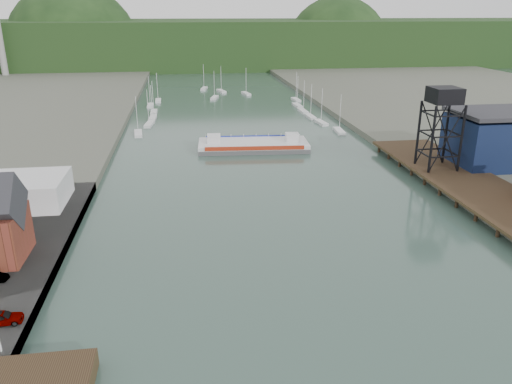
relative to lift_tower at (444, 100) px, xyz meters
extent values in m
cube|color=black|center=(2.00, -13.00, -13.75)|extent=(14.00, 70.00, 0.50)
cylinder|color=black|center=(-4.00, -13.00, -14.85)|extent=(0.60, 0.60, 2.20)
cylinder|color=black|center=(8.00, -13.00, -14.85)|extent=(0.60, 0.60, 2.20)
cube|color=silver|center=(-79.00, -8.00, -11.80)|extent=(18.00, 12.00, 4.50)
cylinder|color=black|center=(-3.00, -3.00, -7.00)|extent=(0.50, 0.50, 13.00)
cylinder|color=black|center=(3.00, -3.00, -7.00)|extent=(0.50, 0.50, 13.00)
cylinder|color=black|center=(-3.00, 3.00, -7.00)|extent=(0.50, 0.50, 13.00)
cylinder|color=black|center=(3.00, 3.00, -7.00)|extent=(0.50, 0.50, 13.00)
cube|color=black|center=(0.00, 0.00, 1.00)|extent=(5.50, 5.50, 3.00)
cube|color=#0C1435|center=(15.00, 2.00, -9.05)|extent=(20.00, 14.00, 10.00)
cube|color=#2D2D33|center=(15.00, 2.00, -3.15)|extent=(20.50, 14.50, 0.80)
cube|color=silver|center=(-62.54, 45.89, -15.30)|extent=(2.67, 7.65, 0.90)
cube|color=silver|center=(-60.28, 57.30, -15.30)|extent=(2.81, 7.67, 0.90)
cube|color=silver|center=(-59.71, 66.17, -15.30)|extent=(2.35, 7.59, 0.90)
cube|color=silver|center=(-59.81, 76.09, -15.30)|extent=(2.01, 7.50, 0.90)
cube|color=silver|center=(-61.64, 88.33, -15.30)|extent=(2.00, 7.50, 0.90)
cube|color=silver|center=(-59.32, 98.17, -15.30)|extent=(2.16, 7.54, 0.90)
cube|color=silver|center=(-7.44, 41.03, -15.30)|extent=(2.53, 7.62, 0.90)
cube|color=silver|center=(-9.54, 52.51, -15.30)|extent=(2.76, 7.67, 0.90)
cube|color=silver|center=(-10.54, 61.29, -15.30)|extent=(2.22, 7.56, 0.90)
cube|color=silver|center=(-10.73, 70.28, -15.30)|extent=(2.18, 7.54, 0.90)
cube|color=silver|center=(-10.33, 81.38, -15.30)|extent=(2.46, 7.61, 0.90)
cube|color=silver|center=(-8.22, 92.99, -15.30)|extent=(2.48, 7.61, 0.90)
cube|color=silver|center=(-38.16, 102.00, -15.30)|extent=(3.78, 7.76, 0.90)
cube|color=silver|center=(-24.96, 110.00, -15.30)|extent=(3.31, 7.74, 0.90)
cube|color=silver|center=(-34.34, 118.00, -15.30)|extent=(3.76, 7.76, 0.90)
cube|color=silver|center=(-41.11, 126.00, -15.30)|extent=(3.40, 7.74, 0.90)
cube|color=black|center=(-35.00, 242.00, -3.65)|extent=(500.00, 120.00, 28.00)
sphere|color=black|center=(-115.00, 242.00, -7.65)|extent=(80.00, 80.00, 80.00)
sphere|color=black|center=(55.00, 252.00, -9.65)|extent=(70.00, 70.00, 70.00)
cube|color=#4E4E50|center=(-33.54, 26.70, -15.12)|extent=(27.14, 12.42, 1.06)
cube|color=silver|center=(-33.54, 26.70, -14.17)|extent=(27.14, 12.42, 0.85)
cube|color=#A82A13|center=(-33.91, 21.37, -13.95)|extent=(23.24, 1.80, 0.95)
cube|color=#162698|center=(-33.16, 32.03, -13.95)|extent=(23.24, 1.80, 0.95)
cube|color=silver|center=(-43.04, 27.37, -12.90)|extent=(3.39, 3.39, 2.12)
cube|color=silver|center=(-24.04, 26.03, -12.90)|extent=(3.39, 3.39, 2.12)
imported|color=#999999|center=(-69.37, -43.32, -13.32)|extent=(4.37, 2.00, 1.45)
camera|label=1|loc=(-49.60, -90.26, 16.46)|focal=35.00mm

